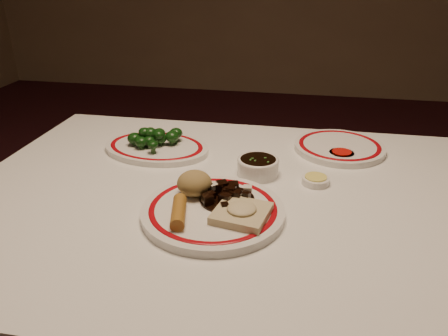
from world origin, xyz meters
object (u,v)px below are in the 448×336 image
at_px(dining_table, 228,229).
at_px(broccoli_plate, 156,147).
at_px(rice_mound, 194,183).
at_px(broccoli_pile, 154,137).
at_px(spring_roll, 179,212).
at_px(soy_bowl, 258,167).
at_px(main_plate, 213,211).
at_px(stirfry_heap, 227,194).
at_px(fried_wonton, 242,212).

relative_size(dining_table, broccoli_plate, 3.70).
xyz_separation_m(rice_mound, broccoli_pile, (-0.17, 0.25, -0.01)).
xyz_separation_m(spring_roll, soy_bowl, (0.12, 0.25, -0.01)).
bearing_deg(spring_roll, soy_bowl, 51.11).
bearing_deg(broccoli_pile, main_plate, -53.26).
height_order(rice_mound, broccoli_pile, rice_mound).
xyz_separation_m(main_plate, soy_bowl, (0.07, 0.20, 0.01)).
distance_m(main_plate, spring_roll, 0.08).
height_order(dining_table, main_plate, main_plate).
bearing_deg(broccoli_pile, stirfry_heap, -46.94).
bearing_deg(broccoli_pile, spring_roll, -64.44).
height_order(dining_table, soy_bowl, soy_bowl).
height_order(spring_roll, stirfry_heap, stirfry_heap).
height_order(rice_mound, soy_bowl, rice_mound).
xyz_separation_m(broccoli_pile, soy_bowl, (0.29, -0.10, -0.02)).
bearing_deg(broccoli_plate, spring_roll, -64.96).
bearing_deg(rice_mound, dining_table, 37.00).
bearing_deg(dining_table, soy_bowl, 63.21).
bearing_deg(stirfry_heap, broccoli_pile, 133.06).
bearing_deg(broccoli_pile, fried_wonton, -48.63).
distance_m(dining_table, spring_roll, 0.20).
bearing_deg(stirfry_heap, fried_wonton, -56.76).
xyz_separation_m(stirfry_heap, broccoli_plate, (-0.24, 0.26, -0.02)).
xyz_separation_m(spring_roll, broccoli_pile, (-0.17, 0.35, 0.01)).
height_order(fried_wonton, stirfry_heap, stirfry_heap).
relative_size(dining_table, spring_roll, 12.00).
bearing_deg(broccoli_pile, broccoli_plate, -22.76).
distance_m(dining_table, main_plate, 0.14).
relative_size(dining_table, fried_wonton, 10.20).
bearing_deg(rice_mound, soy_bowl, 52.82).
bearing_deg(stirfry_heap, main_plate, -118.26).
bearing_deg(broccoli_plate, fried_wonton, -48.93).
bearing_deg(main_plate, rice_mound, 136.12).
relative_size(fried_wonton, broccoli_pile, 0.85).
xyz_separation_m(rice_mound, broccoli_plate, (-0.17, 0.25, -0.04)).
bearing_deg(spring_roll, main_plate, 28.52).
xyz_separation_m(rice_mound, spring_roll, (-0.01, -0.10, -0.01)).
bearing_deg(soy_bowl, rice_mound, -127.18).
xyz_separation_m(main_plate, spring_roll, (-0.06, -0.05, 0.02)).
height_order(main_plate, fried_wonton, fried_wonton).
distance_m(main_plate, stirfry_heap, 0.05).
bearing_deg(rice_mound, main_plate, -43.88).
distance_m(broccoli_pile, soy_bowl, 0.31).
xyz_separation_m(main_plate, fried_wonton, (0.06, -0.02, 0.02)).
relative_size(spring_roll, broccoli_plate, 0.31).
distance_m(spring_roll, broccoli_pile, 0.39).
height_order(broccoli_plate, broccoli_pile, broccoli_pile).
distance_m(stirfry_heap, broccoli_pile, 0.36).
bearing_deg(broccoli_plate, soy_bowl, -18.66).
bearing_deg(broccoli_plate, broccoli_pile, 157.24).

